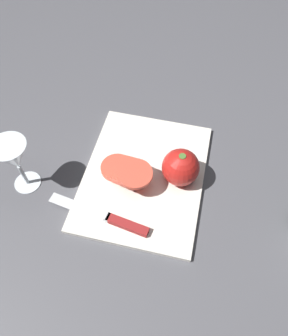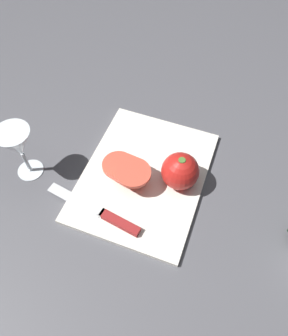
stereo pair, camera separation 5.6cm
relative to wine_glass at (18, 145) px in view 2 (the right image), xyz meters
name	(u,v)px [view 2 (the right image)]	position (x,y,z in m)	size (l,w,h in m)	color
ground_plane	(151,171)	(-0.11, 0.29, -0.11)	(3.00, 3.00, 0.00)	#4C4C51
cutting_board	(144,176)	(-0.08, 0.28, -0.10)	(0.38, 0.30, 0.01)	silver
wine_glass	(18,145)	(0.00, 0.00, 0.00)	(0.08, 0.08, 0.15)	silver
whole_tomato	(180,171)	(-0.10, 0.37, -0.05)	(0.09, 0.09, 0.09)	red
knife	(109,217)	(0.06, 0.25, -0.09)	(0.06, 0.25, 0.01)	silver
tomato_slice_stack_near	(126,169)	(-0.07, 0.24, -0.07)	(0.12, 0.14, 0.06)	#DB4C38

